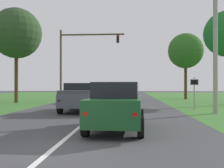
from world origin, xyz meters
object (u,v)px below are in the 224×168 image
Objects in this scene: oak_tree_right at (186,51)px; extra_tree_2 at (16,33)px; traffic_light at (77,54)px; utility_pole_right at (215,35)px; red_suv_near at (117,105)px; pickup_truck_lead at (81,97)px; keep_moving_sign at (194,89)px.

oak_tree_right is 0.87× the size of extra_tree_2.
utility_pole_right reaches higher than traffic_light.
red_suv_near is 7.60m from pickup_truck_lead.
extra_tree_2 is at bearing -132.80° from traffic_light.
oak_tree_right is 19.92m from extra_tree_2.
utility_pole_right is (-1.68, -16.89, -1.18)m from oak_tree_right.
extra_tree_2 reaches higher than red_suv_near.
keep_moving_sign is (5.10, 8.96, 0.50)m from red_suv_near.
extra_tree_2 is (-15.86, 6.36, 5.41)m from keep_moving_sign.
oak_tree_right is at bearing 11.21° from traffic_light.
pickup_truck_lead is 8.07m from keep_moving_sign.
keep_moving_sign is 17.93m from extra_tree_2.
keep_moving_sign is at bearing 105.14° from utility_pole_right.
traffic_light is 0.86× the size of utility_pole_right.
red_suv_near is at bearing -119.65° from keep_moving_sign.
traffic_light is 3.59× the size of keep_moving_sign.
pickup_truck_lead is 19.82m from oak_tree_right.
extra_tree_2 is at bearing 151.74° from utility_pole_right.
pickup_truck_lead is at bearing -45.73° from extra_tree_2.
oak_tree_right is at bearing 72.25° from red_suv_near.
pickup_truck_lead is (-2.73, 7.09, -0.02)m from red_suv_near.
red_suv_near is 0.89× the size of pickup_truck_lead.
oak_tree_right reaches higher than keep_moving_sign.
oak_tree_right is (10.20, 16.23, 5.05)m from pickup_truck_lead.
oak_tree_right reaches higher than red_suv_near.
keep_moving_sign is 4.25m from utility_pole_right.
extra_tree_2 is at bearing 125.07° from red_suv_near.
pickup_truck_lead is 0.55× the size of extra_tree_2.
keep_moving_sign is (7.84, 1.87, 0.52)m from pickup_truck_lead.
pickup_truck_lead is at bearing 111.09° from red_suv_near.
traffic_light is at bearing 129.04° from utility_pole_right.
red_suv_near is 10.32m from keep_moving_sign.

